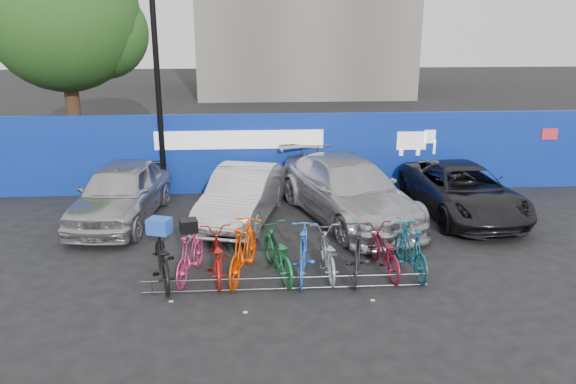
{
  "coord_description": "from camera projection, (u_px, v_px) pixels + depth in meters",
  "views": [
    {
      "loc": [
        -0.61,
        -10.49,
        5.12
      ],
      "look_at": [
        0.2,
        2.0,
        1.21
      ],
      "focal_mm": 35.0,
      "sensor_mm": 36.0,
      "label": 1
    }
  ],
  "objects": [
    {
      "name": "cargo_crate",
      "position": [
        159.0,
        226.0,
        11.02
      ],
      "size": [
        0.52,
        0.45,
        0.31
      ],
      "primitive_type": "cube",
      "rotation": [
        0.0,
        0.0,
        -0.34
      ],
      "color": "blue",
      "rests_on": "bike_0"
    },
    {
      "name": "car_1",
      "position": [
        243.0,
        195.0,
        14.62
      ],
      "size": [
        2.51,
        4.45,
        1.39
      ],
      "primitive_type": "imported",
      "rotation": [
        0.0,
        0.0,
        -0.26
      ],
      "color": "#B9B9BE",
      "rests_on": "ground"
    },
    {
      "name": "bike_1",
      "position": [
        190.0,
        255.0,
        11.39
      ],
      "size": [
        0.84,
        1.75,
        1.01
      ],
      "primitive_type": "imported",
      "rotation": [
        0.0,
        0.0,
        2.92
      ],
      "color": "#C7336B",
      "rests_on": "ground"
    },
    {
      "name": "hoarding",
      "position": [
        273.0,
        153.0,
        16.91
      ],
      "size": [
        22.0,
        0.18,
        2.4
      ],
      "color": "navy",
      "rests_on": "ground"
    },
    {
      "name": "tree",
      "position": [
        70.0,
        19.0,
        19.21
      ],
      "size": [
        5.4,
        5.2,
        7.8
      ],
      "color": "#382314",
      "rests_on": "ground"
    },
    {
      "name": "car_2",
      "position": [
        348.0,
        190.0,
        14.73
      ],
      "size": [
        3.77,
        5.85,
        1.58
      ],
      "primitive_type": "imported",
      "rotation": [
        0.0,
        0.0,
        0.31
      ],
      "color": "#B3B4B9",
      "rests_on": "ground"
    },
    {
      "name": "bike_4",
      "position": [
        277.0,
        252.0,
        11.52
      ],
      "size": [
        1.12,
        2.03,
        1.01
      ],
      "primitive_type": "imported",
      "rotation": [
        0.0,
        0.0,
        3.39
      ],
      "color": "#136A32",
      "rests_on": "ground"
    },
    {
      "name": "bike_0",
      "position": [
        162.0,
        258.0,
        11.23
      ],
      "size": [
        1.16,
        2.1,
        1.04
      ],
      "primitive_type": "imported",
      "rotation": [
        0.0,
        0.0,
        3.39
      ],
      "color": "black",
      "rests_on": "ground"
    },
    {
      "name": "car_0",
      "position": [
        121.0,
        192.0,
        14.6
      ],
      "size": [
        2.3,
        4.68,
        1.54
      ],
      "primitive_type": "imported",
      "rotation": [
        0.0,
        0.0,
        -0.11
      ],
      "color": "#AAA9AE",
      "rests_on": "ground"
    },
    {
      "name": "bike_2",
      "position": [
        217.0,
        255.0,
        11.42
      ],
      "size": [
        0.81,
        1.9,
        0.97
      ],
      "primitive_type": "imported",
      "rotation": [
        0.0,
        0.0,
        3.23
      ],
      "color": "#B3160D",
      "rests_on": "ground"
    },
    {
      "name": "bike_5",
      "position": [
        304.0,
        252.0,
        11.38
      ],
      "size": [
        0.79,
        1.92,
        1.12
      ],
      "primitive_type": "imported",
      "rotation": [
        0.0,
        0.0,
        3.0
      ],
      "color": "blue",
      "rests_on": "ground"
    },
    {
      "name": "bike_6",
      "position": [
        327.0,
        253.0,
        11.59
      ],
      "size": [
        0.64,
        1.78,
        0.93
      ],
      "primitive_type": "imported",
      "rotation": [
        0.0,
        0.0,
        3.16
      ],
      "color": "#97999E",
      "rests_on": "ground"
    },
    {
      "name": "bike_3",
      "position": [
        243.0,
        250.0,
        11.38
      ],
      "size": [
        1.06,
        2.08,
        1.2
      ],
      "primitive_type": "imported",
      "rotation": [
        0.0,
        0.0,
        2.88
      ],
      "color": "#FD4600",
      "rests_on": "ground"
    },
    {
      "name": "cargo_topcase",
      "position": [
        189.0,
        226.0,
        11.2
      ],
      "size": [
        0.41,
        0.38,
        0.25
      ],
      "primitive_type": "cube",
      "rotation": [
        0.0,
        0.0,
        0.25
      ],
      "color": "black",
      "rests_on": "bike_1"
    },
    {
      "name": "car_3",
      "position": [
        462.0,
        190.0,
        15.09
      ],
      "size": [
        2.5,
        4.92,
        1.33
      ],
      "primitive_type": "imported",
      "rotation": [
        0.0,
        0.0,
        0.06
      ],
      "color": "black",
      "rests_on": "ground"
    },
    {
      "name": "bike_7",
      "position": [
        358.0,
        252.0,
        11.41
      ],
      "size": [
        0.9,
        1.9,
        1.1
      ],
      "primitive_type": "imported",
      "rotation": [
        0.0,
        0.0,
        2.92
      ],
      "color": "black",
      "rests_on": "ground"
    },
    {
      "name": "lamppost",
      "position": [
        158.0,
        87.0,
        15.53
      ],
      "size": [
        0.25,
        0.5,
        6.11
      ],
      "color": "black",
      "rests_on": "ground"
    },
    {
      "name": "ground",
      "position": [
        285.0,
        277.0,
        11.56
      ],
      "size": [
        100.0,
        100.0,
        0.0
      ],
      "primitive_type": "plane",
      "color": "black",
      "rests_on": "ground"
    },
    {
      "name": "bike_9",
      "position": [
        411.0,
        249.0,
        11.59
      ],
      "size": [
        0.69,
        1.82,
        1.07
      ],
      "primitive_type": "imported",
      "rotation": [
        0.0,
        0.0,
        3.25
      ],
      "color": "#105469",
      "rests_on": "ground"
    },
    {
      "name": "bike_8",
      "position": [
        384.0,
        251.0,
        11.66
      ],
      "size": [
        0.85,
        1.89,
        0.96
      ],
      "primitive_type": "imported",
      "rotation": [
        0.0,
        0.0,
        3.26
      ],
      "color": "maroon",
      "rests_on": "ground"
    },
    {
      "name": "bike_rack",
      "position": [
        287.0,
        283.0,
        10.94
      ],
      "size": [
        5.6,
        0.03,
        0.3
      ],
      "color": "#595B60",
      "rests_on": "ground"
    }
  ]
}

